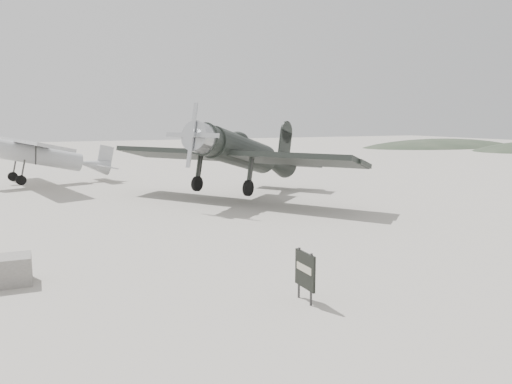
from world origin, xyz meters
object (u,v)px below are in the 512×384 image
(equipment_block, at_px, (0,271))
(sign_board, at_px, (305,271))
(lowwing_monoplane, at_px, (245,153))
(highwing_monoplane, at_px, (42,152))

(equipment_block, relative_size, sign_board, 1.20)
(lowwing_monoplane, relative_size, equipment_block, 8.65)
(lowwing_monoplane, distance_m, equipment_block, 15.25)
(highwing_monoplane, xyz_separation_m, equipment_block, (-1.60, -20.21, -1.72))
(highwing_monoplane, height_order, equipment_block, highwing_monoplane)
(lowwing_monoplane, height_order, equipment_block, lowwing_monoplane)
(lowwing_monoplane, relative_size, highwing_monoplane, 1.06)
(sign_board, bearing_deg, equipment_block, 147.23)
(highwing_monoplane, distance_m, equipment_block, 20.35)
(lowwing_monoplane, height_order, sign_board, lowwing_monoplane)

